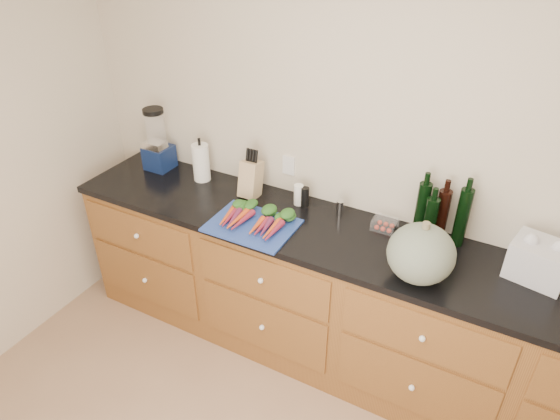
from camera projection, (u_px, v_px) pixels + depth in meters
The scene contains 15 objects.
wall_back at pixel (388, 158), 2.75m from camera, with size 4.10×0.05×2.60m, color beige.
cabinets at pixel (354, 308), 2.96m from camera, with size 3.60×0.64×0.90m.
countertop at pixel (361, 244), 2.71m from camera, with size 3.64×0.62×0.04m, color black.
cutting_board at pixel (252, 225), 2.82m from camera, with size 0.48×0.36×0.01m, color #223E92.
carrots at pixel (256, 217), 2.83m from camera, with size 0.39×0.29×0.06m.
squash at pixel (421, 254), 2.36m from camera, with size 0.32×0.32×0.29m, color #576453.
blender_appliance at pixel (157, 143), 3.33m from camera, with size 0.17×0.17×0.42m.
paper_towel at pixel (201, 163), 3.22m from camera, with size 0.11×0.11×0.25m, color white.
knife_block at pixel (251, 179), 3.06m from camera, with size 0.11×0.11×0.22m, color tan.
grinder_salt at pixel (299, 195), 2.99m from camera, with size 0.06×0.06×0.13m, color white.
grinder_pepper at pixel (305, 197), 2.97m from camera, with size 0.05×0.05×0.12m, color black.
canister_chrome at pixel (340, 208), 2.89m from camera, with size 0.04×0.04×0.10m, color silver.
tomato_box at pixel (385, 224), 2.78m from camera, with size 0.13×0.11×0.06m, color white.
bottles at pixel (439, 215), 2.63m from camera, with size 0.28×0.14×0.33m.
grocery_bag at pixel (539, 261), 2.39m from camera, with size 0.26×0.21×0.19m, color silver, non-canonical shape.
Camera 1 is at (0.65, -0.84, 2.52)m, focal length 32.00 mm.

